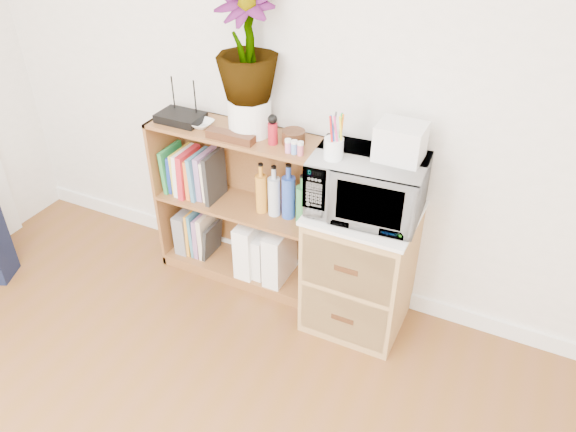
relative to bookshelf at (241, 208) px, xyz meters
The scene contains 21 objects.
skirting_board 0.57m from the bookshelf, 21.80° to the left, with size 4.00×0.02×0.10m, color white.
bookshelf is the anchor object (origin of this frame).
wicker_unit 0.76m from the bookshelf, ahead, with size 0.50×0.45×0.70m, color #9E7542.
microwave 0.85m from the bookshelf, ahead, with size 0.53×0.36×0.29m, color silver.
pen_cup 0.85m from the bookshelf, 14.51° to the right, with size 0.09×0.09×0.10m, color white.
small_appliance 1.07m from the bookshelf, ahead, with size 0.21×0.18×0.17m, color silver.
router 0.60m from the bookshelf, behind, with size 0.24×0.17×0.04m, color black.
white_bowl 0.53m from the bookshelf, behind, with size 0.13×0.13×0.03m, color white.
plant_pot 0.57m from the bookshelf, 15.88° to the left, with size 0.22×0.22×0.19m, color white.
potted_plant 0.94m from the bookshelf, 15.88° to the left, with size 0.31×0.31×0.55m, color #34712D.
trinket_box 0.51m from the bookshelf, 77.38° to the right, with size 0.26×0.07×0.04m, color #391D0F.
kokeshi_doll 0.58m from the bookshelf, ahead, with size 0.05×0.05×0.11m, color maroon.
wooden_bowl 0.60m from the bookshelf, ahead, with size 0.12×0.12×0.07m, color #321A0D.
paint_jars 0.63m from the bookshelf, 13.54° to the right, with size 0.12×0.04×0.06m, color pink.
file_box 0.48m from the bookshelf, behind, with size 0.08×0.21×0.26m, color gray.
magazine_holder_left 0.25m from the bookshelf, ahead, with size 0.11×0.27×0.34m, color white.
magazine_holder_mid 0.30m from the bookshelf, ahead, with size 0.08×0.21×0.27m, color white.
magazine_holder_right 0.35m from the bookshelf, ahead, with size 0.10×0.26×0.33m, color white.
cookbooks 0.34m from the bookshelf, behind, with size 0.33×0.20×0.29m.
liquor_bottles 0.34m from the bookshelf, ahead, with size 0.39×0.07×0.31m.
lower_books 0.39m from the bookshelf, behind, with size 0.16×0.19×0.30m.
Camera 1 is at (1.05, -0.18, 2.23)m, focal length 35.00 mm.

